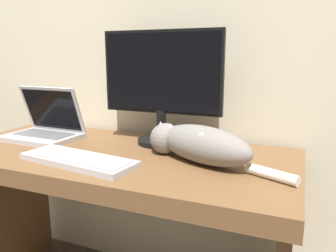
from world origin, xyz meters
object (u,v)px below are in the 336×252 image
object	(u,v)px
monitor	(161,84)
cat	(198,143)
laptop	(45,128)
external_keyboard	(78,160)

from	to	relation	value
monitor	cat	bearing A→B (deg)	-39.39
monitor	laptop	distance (m)	0.56
monitor	cat	size ratio (longest dim) A/B	0.96
laptop	cat	xyz separation A→B (m)	(0.72, -0.06, 0.02)
laptop	cat	size ratio (longest dim) A/B	0.60
monitor	cat	xyz separation A→B (m)	(0.21, -0.17, -0.18)
cat	external_keyboard	bearing A→B (deg)	-131.23
external_keyboard	laptop	bearing A→B (deg)	154.64
external_keyboard	cat	size ratio (longest dim) A/B	0.83
monitor	laptop	xyz separation A→B (m)	(-0.51, -0.12, -0.20)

